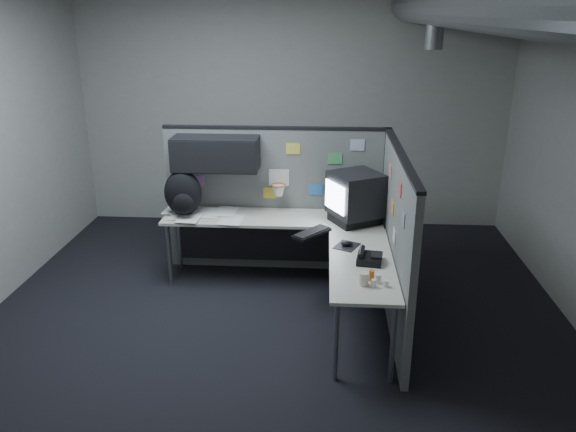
# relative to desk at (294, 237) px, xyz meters

# --- Properties ---
(room) EXTENTS (5.62, 5.62, 3.22)m
(room) POSITION_rel_desk_xyz_m (0.41, -0.70, 1.48)
(room) COLOR black
(room) RESTS_ON ground
(partition_back) EXTENTS (2.44, 0.42, 1.63)m
(partition_back) POSITION_rel_desk_xyz_m (-0.40, 0.53, 0.38)
(partition_back) COLOR slate
(partition_back) RESTS_ON ground
(partition_right) EXTENTS (0.07, 2.23, 1.63)m
(partition_right) POSITION_rel_desk_xyz_m (0.95, -0.49, 0.21)
(partition_right) COLOR slate
(partition_right) RESTS_ON ground
(desk) EXTENTS (2.31, 2.11, 0.73)m
(desk) POSITION_rel_desk_xyz_m (0.00, 0.00, 0.00)
(desk) COLOR beige
(desk) RESTS_ON ground
(monitor) EXTENTS (0.62, 0.62, 0.52)m
(monitor) POSITION_rel_desk_xyz_m (0.61, 0.17, 0.39)
(monitor) COLOR black
(monitor) RESTS_ON desk
(keyboard) EXTENTS (0.39, 0.43, 0.04)m
(keyboard) POSITION_rel_desk_xyz_m (0.18, -0.20, 0.14)
(keyboard) COLOR black
(keyboard) RESTS_ON desk
(mouse) EXTENTS (0.27, 0.29, 0.05)m
(mouse) POSITION_rel_desk_xyz_m (0.52, -0.47, 0.13)
(mouse) COLOR black
(mouse) RESTS_ON desk
(phone) EXTENTS (0.24, 0.26, 0.11)m
(phone) POSITION_rel_desk_xyz_m (0.70, -0.80, 0.16)
(phone) COLOR black
(phone) RESTS_ON desk
(bottles) EXTENTS (0.16, 0.17, 0.09)m
(bottles) POSITION_rel_desk_xyz_m (0.73, -1.21, 0.15)
(bottles) COLOR silver
(bottles) RESTS_ON desk
(cup) EXTENTS (0.09, 0.09, 0.11)m
(cup) POSITION_rel_desk_xyz_m (0.63, -1.24, 0.17)
(cup) COLOR beige
(cup) RESTS_ON desk
(papers) EXTENTS (0.90, 0.58, 0.02)m
(papers) POSITION_rel_desk_xyz_m (-1.00, 0.27, 0.13)
(papers) COLOR white
(papers) RESTS_ON desk
(backpack) EXTENTS (0.43, 0.40, 0.49)m
(backpack) POSITION_rel_desk_xyz_m (-1.19, 0.26, 0.35)
(backpack) COLOR black
(backpack) RESTS_ON desk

